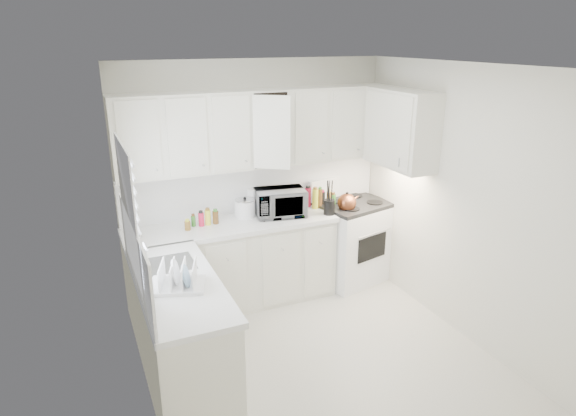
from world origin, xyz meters
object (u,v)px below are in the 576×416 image
utensil_crock (329,197)px  dish_rack (177,274)px  tea_kettle (347,201)px  rice_cooker (245,207)px  microwave (280,200)px  stove (352,230)px

utensil_crock → dish_rack: size_ratio=0.95×
utensil_crock → dish_rack: (-1.89, -1.02, -0.08)m
utensil_crock → tea_kettle: bearing=5.7°
tea_kettle → dish_rack: bearing=-151.0°
rice_cooker → dish_rack: 1.66m
utensil_crock → dish_rack: bearing=-151.7°
tea_kettle → rice_cooker: size_ratio=1.17×
tea_kettle → rice_cooker: tea_kettle is taller
tea_kettle → microwave: size_ratio=0.49×
stove → microwave: microwave is taller
stove → dish_rack: 2.64m
stove → microwave: size_ratio=2.35×
microwave → utensil_crock: (0.51, -0.19, 0.02)m
dish_rack → microwave: bearing=59.7°
rice_cooker → utensil_crock: bearing=0.5°
rice_cooker → dish_rack: bearing=-108.4°
stove → dish_rack: size_ratio=2.95×
rice_cooker → utensil_crock: 0.93m
dish_rack → stove: bearing=46.2°
stove → rice_cooker: (-1.29, 0.11, 0.44)m
stove → tea_kettle: stove is taller
tea_kettle → utensil_crock: 0.25m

